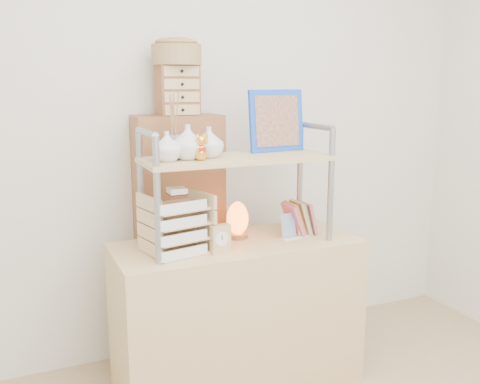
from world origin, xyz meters
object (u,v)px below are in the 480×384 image
object	(u,v)px
letter_tray	(177,227)
desk	(237,314)
cabinet	(180,241)
salt_lamp	(237,219)

from	to	relation	value
letter_tray	desk	bearing A→B (deg)	8.20
cabinet	letter_tray	bearing A→B (deg)	-106.34
letter_tray	salt_lamp	bearing A→B (deg)	18.58
cabinet	salt_lamp	xyz separation A→B (m)	(0.21, -0.30, 0.17)
cabinet	salt_lamp	size ratio (longest dim) A/B	7.28
desk	cabinet	size ratio (longest dim) A/B	0.89
desk	salt_lamp	distance (m)	0.48
letter_tray	salt_lamp	distance (m)	0.37
desk	cabinet	xyz separation A→B (m)	(-0.18, 0.37, 0.30)
cabinet	letter_tray	distance (m)	0.48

